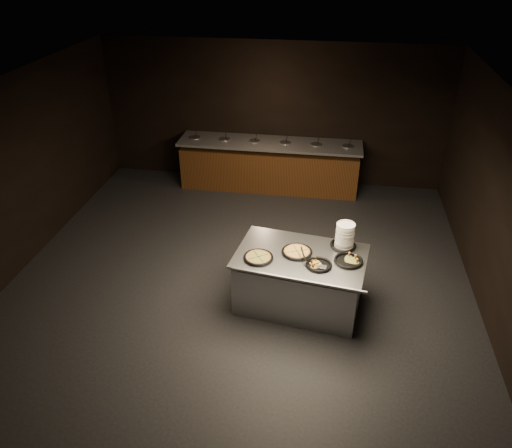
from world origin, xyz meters
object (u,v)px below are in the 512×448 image
object	(u,v)px
pan_cheese_whole	(297,252)
serving_counter	(300,281)
plate_stack	(345,236)
pan_veggie_whole	(258,257)

from	to	relation	value
pan_cheese_whole	serving_counter	bearing A→B (deg)	-37.38
plate_stack	pan_veggie_whole	xyz separation A→B (m)	(-1.14, -0.48, -0.16)
plate_stack	pan_veggie_whole	distance (m)	1.25
serving_counter	pan_cheese_whole	bearing A→B (deg)	150.59
serving_counter	pan_veggie_whole	size ratio (longest dim) A/B	4.66
pan_veggie_whole	serving_counter	bearing A→B (deg)	17.02
pan_veggie_whole	plate_stack	bearing A→B (deg)	22.72
pan_cheese_whole	pan_veggie_whole	bearing A→B (deg)	-156.53
plate_stack	pan_cheese_whole	world-z (taller)	plate_stack
pan_veggie_whole	pan_cheese_whole	distance (m)	0.55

